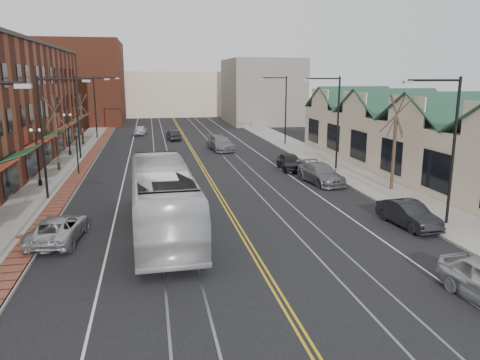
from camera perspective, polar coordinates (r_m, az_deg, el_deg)
name	(u,v)px	position (r m, az deg, el deg)	size (l,w,h in m)	color
ground	(275,290)	(18.82, 4.32, -13.19)	(160.00, 160.00, 0.00)	black
sidewalk_left	(52,186)	(37.96, -21.95, -0.66)	(4.00, 120.00, 0.15)	gray
sidewalk_right	(350,174)	(40.74, 13.31, 0.78)	(4.00, 120.00, 0.15)	gray
building_right	(417,146)	(43.16, 20.77, 3.95)	(8.00, 36.00, 4.60)	beige
backdrop_left	(81,83)	(87.09, -18.83, 11.16)	(14.00, 18.00, 14.00)	brown
backdrop_mid	(171,94)	(101.50, -8.47, 10.38)	(22.00, 14.00, 9.00)	beige
backdrop_right	(262,91)	(83.69, 2.65, 10.74)	(12.00, 16.00, 11.00)	slate
streetlight_l_1	(49,125)	(33.13, -22.30, 6.20)	(3.33, 0.25, 8.00)	black
streetlight_l_2	(82,109)	(48.87, -18.72, 8.24)	(3.33, 0.25, 8.00)	black
streetlight_l_3	(98,100)	(64.73, -16.88, 9.27)	(3.33, 0.25, 8.00)	black
streetlight_r_0	(447,136)	(27.42, 23.95, 4.91)	(3.33, 0.25, 8.00)	black
streetlight_r_1	(333,113)	(41.50, 11.31, 7.99)	(3.33, 0.25, 8.00)	black
streetlight_r_2	(282,103)	(56.61, 5.17, 9.35)	(3.33, 0.25, 8.00)	black
lamppost_l_2	(38,158)	(37.73, -23.41, 2.44)	(0.84, 0.28, 4.27)	black
lamppost_l_3	(69,135)	(51.35, -20.16, 5.14)	(0.84, 0.28, 4.27)	black
tree_left_near	(56,131)	(43.32, -21.52, 5.54)	(1.78, 1.37, 6.48)	#382B21
tree_left_far	(82,118)	(59.07, -18.75, 7.17)	(1.66, 1.28, 6.02)	#382B21
tree_right_mid	(395,140)	(35.08, 18.35, 4.70)	(1.90, 1.46, 6.93)	#382B21
manhole_far	(22,237)	(26.47, -25.03, -6.27)	(0.60, 0.60, 0.02)	#592D19
traffic_signal	(77,148)	(41.20, -19.28, 3.75)	(0.18, 0.15, 3.80)	black
transit_bus	(163,199)	(25.03, -9.40, -2.29)	(3.06, 13.07, 3.64)	silver
parked_suv	(58,229)	(25.29, -21.30, -5.56)	(2.23, 4.84, 1.34)	#A8ABB0
parked_car_b	(409,214)	(27.52, 19.86, -3.94)	(1.48, 4.25, 1.40)	black
parked_car_c	(321,174)	(36.80, 9.79, 0.78)	(2.13, 5.25, 1.52)	slate
parked_car_d	(290,162)	(41.60, 6.12, 2.22)	(1.75, 4.34, 1.48)	black
distant_car_left	(174,135)	(61.42, -8.10, 5.42)	(1.37, 3.92, 1.29)	black
distant_car_right	(221,143)	(52.49, -2.38, 4.49)	(2.23, 5.47, 1.59)	slate
distant_car_far	(141,130)	(67.71, -12.03, 5.96)	(1.62, 4.03, 1.37)	silver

